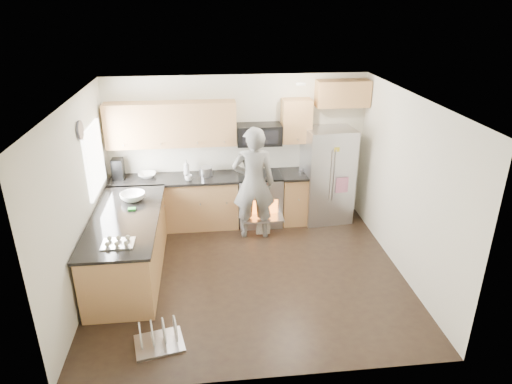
{
  "coord_description": "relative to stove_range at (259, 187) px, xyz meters",
  "views": [
    {
      "loc": [
        -0.54,
        -5.7,
        3.81
      ],
      "look_at": [
        0.15,
        0.5,
        1.11
      ],
      "focal_mm": 32.0,
      "sensor_mm": 36.0,
      "label": 1
    }
  ],
  "objects": [
    {
      "name": "stove_range",
      "position": [
        0.0,
        0.0,
        0.0
      ],
      "size": [
        0.76,
        0.97,
        1.79
      ],
      "color": "#B7B7BC",
      "rests_on": "ground"
    },
    {
      "name": "dish_rack",
      "position": [
        -1.56,
        -3.05,
        -0.58
      ],
      "size": [
        0.64,
        0.55,
        0.35
      ],
      "rotation": [
        0.0,
        0.0,
        0.21
      ],
      "color": "#B7B7BC",
      "rests_on": "ground"
    },
    {
      "name": "ground",
      "position": [
        -0.35,
        -1.69,
        -0.68
      ],
      "size": [
        4.5,
        4.5,
        0.0
      ],
      "primitive_type": "plane",
      "color": "black",
      "rests_on": "ground"
    },
    {
      "name": "peninsula",
      "position": [
        -2.1,
        -1.44,
        -0.21
      ],
      "size": [
        0.96,
        2.36,
        1.04
      ],
      "color": "tan",
      "rests_on": "ground"
    },
    {
      "name": "refrigerator",
      "position": [
        1.22,
        0.01,
        0.18
      ],
      "size": [
        0.9,
        0.73,
        1.71
      ],
      "rotation": [
        0.0,
        0.0,
        0.1
      ],
      "color": "#B7B7BC",
      "rests_on": "ground"
    },
    {
      "name": "person",
      "position": [
        -0.16,
        -0.49,
        0.29
      ],
      "size": [
        0.72,
        0.49,
        1.92
      ],
      "primitive_type": "imported",
      "rotation": [
        0.0,
        0.0,
        3.1
      ],
      "color": "gray",
      "rests_on": "ground"
    },
    {
      "name": "room_shell",
      "position": [
        -0.39,
        -1.68,
        1.0
      ],
      "size": [
        4.54,
        4.04,
        2.62
      ],
      "color": "silver",
      "rests_on": "ground"
    },
    {
      "name": "back_cabinet_run",
      "position": [
        -0.94,
        0.05,
        0.29
      ],
      "size": [
        4.45,
        0.64,
        2.5
      ],
      "color": "tan",
      "rests_on": "ground"
    }
  ]
}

